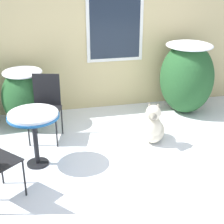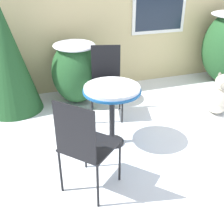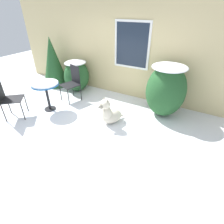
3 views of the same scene
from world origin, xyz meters
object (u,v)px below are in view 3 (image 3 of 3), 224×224
patio_chair_near_table (72,82)px  dog (110,114)px  patio_table (46,87)px  patio_chair_far_side (8,97)px

patio_chair_near_table → dog: bearing=-2.8°
patio_table → dog: patio_table is taller
patio_chair_far_side → patio_table: bearing=-77.3°
patio_chair_near_table → patio_chair_far_side: 1.72m
patio_table → dog: size_ratio=1.09×
patio_chair_near_table → patio_chair_far_side: bearing=-98.9°
patio_chair_near_table → dog: (1.62, -0.56, -0.32)m
patio_table → patio_chair_far_side: patio_chair_far_side is taller
dog → patio_chair_far_side: bearing=-132.2°
patio_chair_near_table → dog: size_ratio=1.43×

